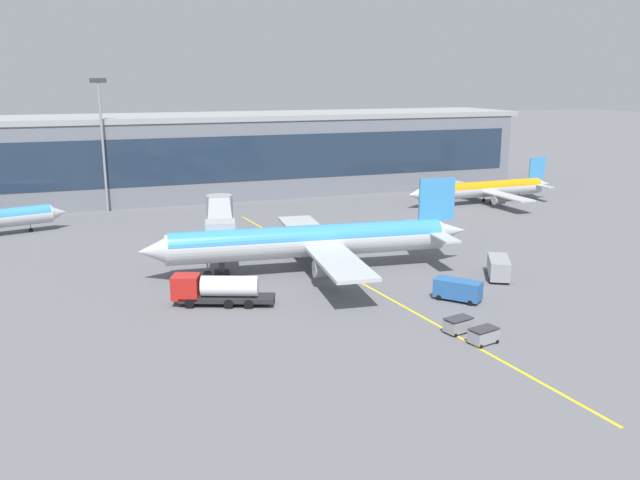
# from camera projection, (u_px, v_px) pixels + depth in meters

# --- Properties ---
(ground_plane) EXTENTS (700.00, 700.00, 0.00)m
(ground_plane) POSITION_uv_depth(u_px,v_px,m) (337.00, 283.00, 78.39)
(ground_plane) COLOR slate
(apron_lead_in_line) EXTENTS (8.12, 79.65, 0.01)m
(apron_lead_in_line) POSITION_uv_depth(u_px,v_px,m) (350.00, 277.00, 81.06)
(apron_lead_in_line) COLOR yellow
(apron_lead_in_line) RESTS_ON ground_plane
(terminal_building) EXTENTS (157.67, 21.64, 16.44)m
(terminal_building) POSITION_uv_depth(u_px,v_px,m) (150.00, 157.00, 132.29)
(terminal_building) COLOR slate
(terminal_building) RESTS_ON ground_plane
(main_airliner) EXTENTS (41.65, 33.17, 11.22)m
(main_airliner) POSITION_uv_depth(u_px,v_px,m) (311.00, 241.00, 82.20)
(main_airliner) COLOR #B2B7BC
(main_airliner) RESTS_ON ground_plane
(jet_bridge) EXTENTS (7.61, 21.84, 6.68)m
(jet_bridge) POSITION_uv_depth(u_px,v_px,m) (220.00, 218.00, 90.64)
(jet_bridge) COLOR #B2B7BC
(jet_bridge) RESTS_ON ground_plane
(fuel_tanker) EXTENTS (10.98, 6.22, 3.25)m
(fuel_tanker) POSITION_uv_depth(u_px,v_px,m) (216.00, 289.00, 70.63)
(fuel_tanker) COLOR #232326
(fuel_tanker) RESTS_ON ground_plane
(lavatory_truck) EXTENTS (4.87, 6.18, 2.50)m
(lavatory_truck) POSITION_uv_depth(u_px,v_px,m) (499.00, 267.00, 80.02)
(lavatory_truck) COLOR gray
(lavatory_truck) RESTS_ON ground_plane
(crew_van) EXTENTS (4.80, 5.19, 2.30)m
(crew_van) POSITION_uv_depth(u_px,v_px,m) (459.00, 289.00, 72.05)
(crew_van) COLOR #285B9E
(crew_van) RESTS_ON ground_plane
(baggage_cart_0) EXTENTS (2.94, 2.14, 1.48)m
(baggage_cart_0) POSITION_uv_depth(u_px,v_px,m) (483.00, 335.00, 60.51)
(baggage_cart_0) COLOR gray
(baggage_cart_0) RESTS_ON ground_plane
(baggage_cart_1) EXTENTS (2.94, 2.14, 1.48)m
(baggage_cart_1) POSITION_uv_depth(u_px,v_px,m) (458.00, 325.00, 63.10)
(baggage_cart_1) COLOR gray
(baggage_cart_1) RESTS_ON ground_plane
(commuter_jet_far) EXTENTS (32.19, 25.51, 8.37)m
(commuter_jet_far) POSITION_uv_depth(u_px,v_px,m) (482.00, 189.00, 127.58)
(commuter_jet_far) COLOR #B2B7BC
(commuter_jet_far) RESTS_ON ground_plane
(apron_light_mast_1) EXTENTS (2.80, 0.50, 23.57)m
(apron_light_mast_1) POSITION_uv_depth(u_px,v_px,m) (102.00, 135.00, 117.02)
(apron_light_mast_1) COLOR gray
(apron_light_mast_1) RESTS_ON ground_plane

